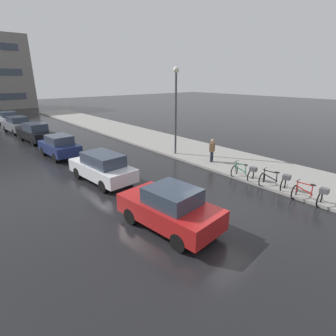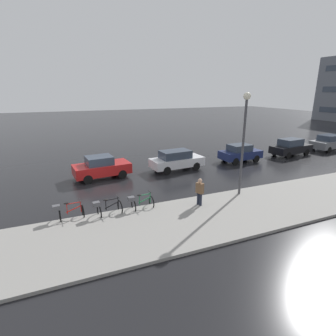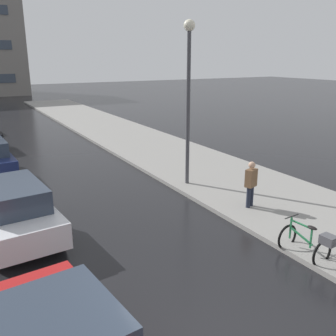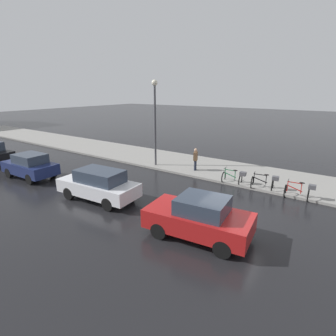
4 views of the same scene
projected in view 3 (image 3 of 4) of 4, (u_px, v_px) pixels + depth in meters
name	position (u px, v px, depth m)	size (l,w,h in m)	color
sidewalk_kerb	(191.00, 164.00, 17.28)	(4.80, 60.00, 0.14)	gray
bicycle_third	(310.00, 243.00, 9.08)	(0.76, 1.37, 0.97)	black
car_white	(14.00, 210.00, 10.17)	(2.06, 4.38, 1.60)	silver
pedestrian	(251.00, 183.00, 11.94)	(0.46, 0.36, 1.65)	#1E2333
streetlamp	(189.00, 82.00, 13.36)	(0.40, 0.40, 6.06)	#424247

